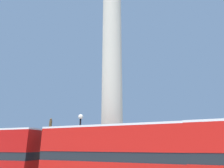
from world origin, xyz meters
TOP-DOWN VIEW (x-y plane):
  - monument_column at (0.00, 0.00)m, footprint 5.32×5.32m
  - bus_b at (3.42, -6.22)m, footprint 11.57×3.03m
  - equestrian_statue at (-9.57, 2.87)m, footprint 4.12×3.77m
  - street_lamp at (-1.52, -3.54)m, footprint 0.42×0.42m

SIDE VIEW (x-z plane):
  - equestrian_statue at x=-9.57m, z-range -1.35..5.13m
  - bus_b at x=3.42m, z-range 0.23..4.55m
  - street_lamp at x=-1.52m, z-range 0.34..6.01m
  - monument_column at x=0.00m, z-range -2.93..21.74m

